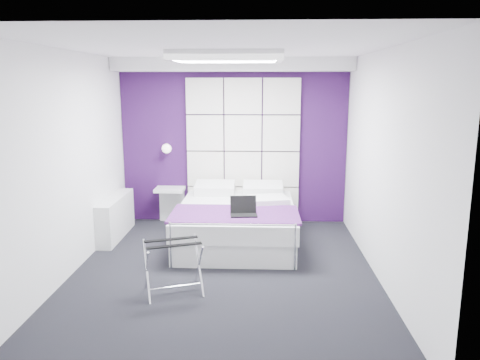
# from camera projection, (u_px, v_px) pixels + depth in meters

# --- Properties ---
(floor) EXTENTS (4.40, 4.40, 0.00)m
(floor) POSITION_uv_depth(u_px,v_px,m) (224.00, 273.00, 5.57)
(floor) COLOR black
(floor) RESTS_ON ground
(ceiling) EXTENTS (4.40, 4.40, 0.00)m
(ceiling) POSITION_uv_depth(u_px,v_px,m) (222.00, 48.00, 5.05)
(ceiling) COLOR white
(ceiling) RESTS_ON wall_back
(wall_back) EXTENTS (3.60, 0.00, 3.60)m
(wall_back) POSITION_uv_depth(u_px,v_px,m) (234.00, 142.00, 7.47)
(wall_back) COLOR white
(wall_back) RESTS_ON floor
(wall_left) EXTENTS (0.00, 4.40, 4.40)m
(wall_left) POSITION_uv_depth(u_px,v_px,m) (67.00, 165.00, 5.39)
(wall_left) COLOR white
(wall_left) RESTS_ON floor
(wall_right) EXTENTS (0.00, 4.40, 4.40)m
(wall_right) POSITION_uv_depth(u_px,v_px,m) (383.00, 167.00, 5.24)
(wall_right) COLOR white
(wall_right) RESTS_ON floor
(accent_wall) EXTENTS (3.58, 0.02, 2.58)m
(accent_wall) POSITION_uv_depth(u_px,v_px,m) (234.00, 143.00, 7.46)
(accent_wall) COLOR #2E0E3F
(accent_wall) RESTS_ON wall_back
(soffit) EXTENTS (3.58, 0.50, 0.20)m
(soffit) POSITION_uv_depth(u_px,v_px,m) (233.00, 65.00, 6.98)
(soffit) COLOR silver
(soffit) RESTS_ON wall_back
(headboard) EXTENTS (1.80, 0.08, 2.30)m
(headboard) POSITION_uv_depth(u_px,v_px,m) (243.00, 151.00, 7.43)
(headboard) COLOR silver
(headboard) RESTS_ON wall_back
(skylight) EXTENTS (1.36, 0.86, 0.12)m
(skylight) POSITION_uv_depth(u_px,v_px,m) (226.00, 56.00, 5.65)
(skylight) COLOR white
(skylight) RESTS_ON ceiling
(wall_lamp) EXTENTS (0.15, 0.15, 0.15)m
(wall_lamp) POSITION_uv_depth(u_px,v_px,m) (167.00, 148.00, 7.39)
(wall_lamp) COLOR white
(wall_lamp) RESTS_ON wall_back
(radiator) EXTENTS (0.22, 1.20, 0.60)m
(radiator) POSITION_uv_depth(u_px,v_px,m) (116.00, 217.00, 6.86)
(radiator) COLOR silver
(radiator) RESTS_ON floor
(bed) EXTENTS (1.67, 2.01, 0.71)m
(bed) POSITION_uv_depth(u_px,v_px,m) (237.00, 222.00, 6.62)
(bed) COLOR silver
(bed) RESTS_ON floor
(nightstand) EXTENTS (0.46, 0.36, 0.05)m
(nightstand) POSITION_uv_depth(u_px,v_px,m) (170.00, 189.00, 7.48)
(nightstand) COLOR silver
(nightstand) RESTS_ON wall_back
(luggage_rack) EXTENTS (0.58, 0.43, 0.57)m
(luggage_rack) POSITION_uv_depth(u_px,v_px,m) (173.00, 267.00, 5.01)
(luggage_rack) COLOR silver
(luggage_rack) RESTS_ON floor
(laptop) EXTENTS (0.34, 0.24, 0.24)m
(laptop) POSITION_uv_depth(u_px,v_px,m) (244.00, 210.00, 6.00)
(laptop) COLOR black
(laptop) RESTS_ON bed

